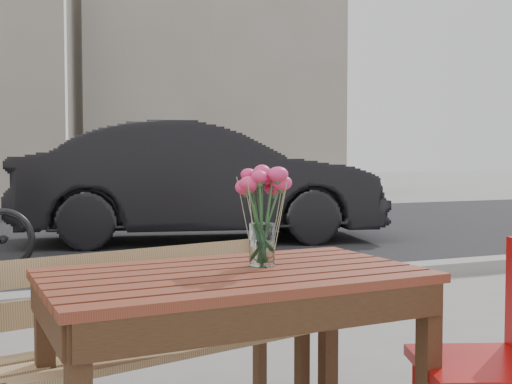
% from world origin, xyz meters
% --- Properties ---
extents(street, '(30.00, 8.12, 0.12)m').
position_xyz_m(street, '(0.00, 5.06, 0.03)').
color(street, black).
rests_on(street, ground).
extents(backdrop_buildings, '(15.50, 4.00, 8.00)m').
position_xyz_m(backdrop_buildings, '(0.17, 14.40, 3.60)').
color(backdrop_buildings, gray).
rests_on(backdrop_buildings, ground).
extents(main_table, '(1.19, 0.73, 0.71)m').
position_xyz_m(main_table, '(0.15, 0.17, 0.59)').
color(main_table, '#612E19').
rests_on(main_table, ground).
extents(main_bench, '(1.28, 0.63, 0.77)m').
position_xyz_m(main_bench, '(-0.03, 0.61, 0.46)').
color(main_bench, '#92704B').
rests_on(main_bench, ground).
extents(red_chair, '(0.50, 0.50, 0.79)m').
position_xyz_m(red_chair, '(0.95, -0.14, 0.46)').
color(red_chair, '#9D0A09').
rests_on(red_chair, ground).
extents(main_vase, '(0.18, 0.18, 0.33)m').
position_xyz_m(main_vase, '(0.27, 0.22, 0.91)').
color(main_vase, white).
rests_on(main_vase, main_table).
extents(parked_car, '(4.80, 2.54, 1.50)m').
position_xyz_m(parked_car, '(1.98, 6.19, 0.75)').
color(parked_car, black).
rests_on(parked_car, ground).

